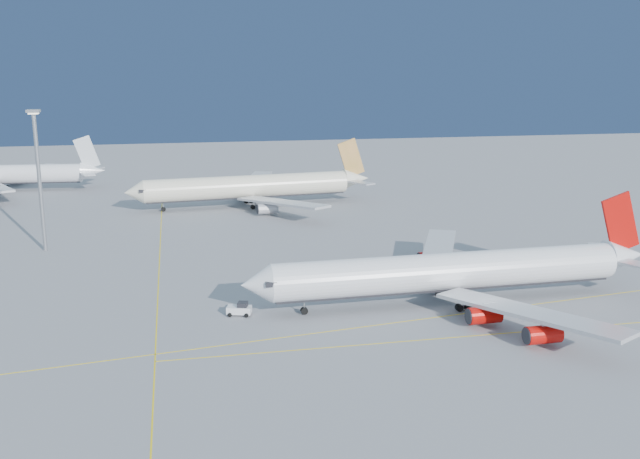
{
  "coord_description": "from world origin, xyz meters",
  "views": [
    {
      "loc": [
        -36.63,
        -100.65,
        36.65
      ],
      "look_at": [
        -10.51,
        24.93,
        7.0
      ],
      "focal_mm": 40.0,
      "sensor_mm": 36.0,
      "label": 1
    }
  ],
  "objects_px": {
    "light_mast": "(38,169)",
    "airliner_third": "(1,175)",
    "pushback_tug": "(240,309)",
    "airliner_etihad": "(253,187)",
    "airliner_virgin": "(457,272)"
  },
  "relations": [
    {
      "from": "light_mast",
      "to": "airliner_third",
      "type": "bearing_deg",
      "value": 107.53
    },
    {
      "from": "light_mast",
      "to": "pushback_tug",
      "type": "bearing_deg",
      "value": -52.97
    },
    {
      "from": "pushback_tug",
      "to": "airliner_etihad",
      "type": "bearing_deg",
      "value": 98.59
    },
    {
      "from": "airliner_virgin",
      "to": "pushback_tug",
      "type": "distance_m",
      "value": 34.27
    },
    {
      "from": "airliner_third",
      "to": "pushback_tug",
      "type": "xyz_separation_m",
      "value": [
        59.12,
        -122.94,
        -3.99
      ]
    },
    {
      "from": "airliner_third",
      "to": "pushback_tug",
      "type": "height_order",
      "value": "airliner_third"
    },
    {
      "from": "airliner_virgin",
      "to": "airliner_etihad",
      "type": "distance_m",
      "value": 88.26
    },
    {
      "from": "airliner_virgin",
      "to": "pushback_tug",
      "type": "relative_size",
      "value": 16.99
    },
    {
      "from": "airliner_third",
      "to": "airliner_virgin",
      "type": "bearing_deg",
      "value": -48.61
    },
    {
      "from": "airliner_virgin",
      "to": "light_mast",
      "type": "relative_size",
      "value": 2.4
    },
    {
      "from": "light_mast",
      "to": "airliner_etihad",
      "type": "bearing_deg",
      "value": 39.31
    },
    {
      "from": "airliner_virgin",
      "to": "light_mast",
      "type": "bearing_deg",
      "value": 144.13
    },
    {
      "from": "pushback_tug",
      "to": "airliner_virgin",
      "type": "bearing_deg",
      "value": 14.88
    },
    {
      "from": "airliner_virgin",
      "to": "airliner_third",
      "type": "relative_size",
      "value": 1.11
    },
    {
      "from": "airliner_etihad",
      "to": "pushback_tug",
      "type": "bearing_deg",
      "value": -104.13
    }
  ]
}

